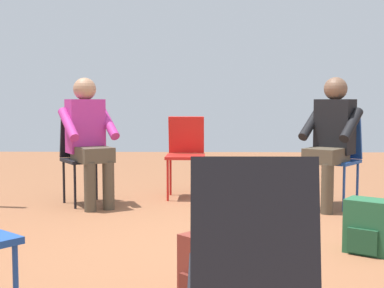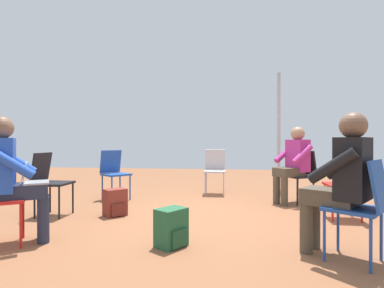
{
  "view_description": "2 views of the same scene",
  "coord_description": "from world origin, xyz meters",
  "px_view_note": "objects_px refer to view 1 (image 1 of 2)",
  "views": [
    {
      "loc": [
        0.01,
        -3.58,
        1.01
      ],
      "look_at": [
        -0.07,
        0.03,
        0.72
      ],
      "focal_mm": 50.0,
      "sensor_mm": 36.0,
      "label": 1
    },
    {
      "loc": [
        3.9,
        0.51,
        0.99
      ],
      "look_at": [
        -0.32,
        -0.03,
        0.96
      ],
      "focal_mm": 28.0,
      "sensor_mm": 36.0,
      "label": 2
    }
  ],
  "objects_px": {
    "person_in_black": "(331,135)",
    "person_in_magenta": "(89,134)",
    "chair_north": "(186,150)",
    "backpack_by_empty_chair": "(368,229)",
    "chair_northwest": "(83,153)",
    "chair_south": "(251,264)",
    "backpack_near_laptop_user": "(211,276)",
    "chair_northeast": "(337,155)"
  },
  "relations": [
    {
      "from": "chair_northeast",
      "to": "chair_south",
      "type": "height_order",
      "value": "same"
    },
    {
      "from": "chair_north",
      "to": "chair_northwest",
      "type": "xyz_separation_m",
      "value": [
        -1.0,
        -0.36,
        0.0
      ]
    },
    {
      "from": "chair_northwest",
      "to": "chair_northeast",
      "type": "bearing_deg",
      "value": 146.37
    },
    {
      "from": "chair_north",
      "to": "person_in_magenta",
      "type": "xyz_separation_m",
      "value": [
        -0.92,
        -0.51,
        0.2
      ]
    },
    {
      "from": "person_in_black",
      "to": "chair_north",
      "type": "bearing_deg",
      "value": 13.8
    },
    {
      "from": "chair_north",
      "to": "chair_northwest",
      "type": "distance_m",
      "value": 1.07
    },
    {
      "from": "backpack_near_laptop_user",
      "to": "backpack_by_empty_chair",
      "type": "relative_size",
      "value": 1.0
    },
    {
      "from": "backpack_by_empty_chair",
      "to": "person_in_magenta",
      "type": "bearing_deg",
      "value": 144.67
    },
    {
      "from": "backpack_near_laptop_user",
      "to": "chair_northeast",
      "type": "bearing_deg",
      "value": 64.35
    },
    {
      "from": "chair_north",
      "to": "person_in_black",
      "type": "relative_size",
      "value": 0.69
    },
    {
      "from": "person_in_magenta",
      "to": "person_in_black",
      "type": "bearing_deg",
      "value": 146.41
    },
    {
      "from": "chair_south",
      "to": "backpack_by_empty_chair",
      "type": "xyz_separation_m",
      "value": [
        0.95,
        1.86,
        -0.34
      ]
    },
    {
      "from": "chair_north",
      "to": "person_in_black",
      "type": "bearing_deg",
      "value": 158.84
    },
    {
      "from": "chair_northwest",
      "to": "chair_south",
      "type": "relative_size",
      "value": 1.0
    },
    {
      "from": "chair_north",
      "to": "chair_northeast",
      "type": "relative_size",
      "value": 1.0
    },
    {
      "from": "backpack_near_laptop_user",
      "to": "chair_south",
      "type": "bearing_deg",
      "value": -82.83
    },
    {
      "from": "person_in_black",
      "to": "backpack_near_laptop_user",
      "type": "xyz_separation_m",
      "value": [
        -1.16,
        -2.48,
        -0.54
      ]
    },
    {
      "from": "chair_northwest",
      "to": "person_in_magenta",
      "type": "bearing_deg",
      "value": 90.0
    },
    {
      "from": "chair_north",
      "to": "backpack_near_laptop_user",
      "type": "relative_size",
      "value": 2.36
    },
    {
      "from": "person_in_magenta",
      "to": "backpack_near_laptop_user",
      "type": "height_order",
      "value": "person_in_magenta"
    },
    {
      "from": "person_in_black",
      "to": "backpack_by_empty_chair",
      "type": "bearing_deg",
      "value": 122.6
    },
    {
      "from": "chair_south",
      "to": "backpack_near_laptop_user",
      "type": "xyz_separation_m",
      "value": [
        -0.11,
        0.88,
        -0.34
      ]
    },
    {
      "from": "chair_north",
      "to": "chair_northwest",
      "type": "height_order",
      "value": "same"
    },
    {
      "from": "chair_northeast",
      "to": "chair_northwest",
      "type": "bearing_deg",
      "value": 34.57
    },
    {
      "from": "chair_north",
      "to": "chair_northeast",
      "type": "xyz_separation_m",
      "value": [
        1.48,
        -0.44,
        0.0
      ]
    },
    {
      "from": "chair_north",
      "to": "backpack_near_laptop_user",
      "type": "bearing_deg",
      "value": 95.5
    },
    {
      "from": "person_in_black",
      "to": "person_in_magenta",
      "type": "xyz_separation_m",
      "value": [
        -2.3,
        0.07,
        0.0
      ]
    },
    {
      "from": "chair_north",
      "to": "backpack_by_empty_chair",
      "type": "distance_m",
      "value": 2.46
    },
    {
      "from": "chair_northeast",
      "to": "person_in_black",
      "type": "xyz_separation_m",
      "value": [
        -0.1,
        -0.13,
        0.2
      ]
    },
    {
      "from": "person_in_black",
      "to": "backpack_near_laptop_user",
      "type": "relative_size",
      "value": 3.44
    },
    {
      "from": "person_in_black",
      "to": "chair_northwest",
      "type": "bearing_deg",
      "value": 31.28
    },
    {
      "from": "backpack_near_laptop_user",
      "to": "backpack_by_empty_chair",
      "type": "height_order",
      "value": "same"
    },
    {
      "from": "chair_north",
      "to": "backpack_by_empty_chair",
      "type": "xyz_separation_m",
      "value": [
        1.29,
        -2.07,
        -0.34
      ]
    },
    {
      "from": "chair_northeast",
      "to": "backpack_near_laptop_user",
      "type": "relative_size",
      "value": 2.36
    },
    {
      "from": "chair_south",
      "to": "backpack_near_laptop_user",
      "type": "bearing_deg",
      "value": 96.74
    },
    {
      "from": "backpack_by_empty_chair",
      "to": "chair_northeast",
      "type": "bearing_deg",
      "value": 83.23
    },
    {
      "from": "chair_northeast",
      "to": "backpack_near_laptop_user",
      "type": "height_order",
      "value": "chair_northeast"
    },
    {
      "from": "chair_north",
      "to": "backpack_by_empty_chair",
      "type": "relative_size",
      "value": 2.36
    },
    {
      "from": "person_in_magenta",
      "to": "backpack_by_empty_chair",
      "type": "xyz_separation_m",
      "value": [
        2.2,
        -1.56,
        -0.54
      ]
    },
    {
      "from": "chair_northeast",
      "to": "person_in_magenta",
      "type": "xyz_separation_m",
      "value": [
        -2.4,
        -0.07,
        0.2
      ]
    },
    {
      "from": "chair_northwest",
      "to": "chair_northeast",
      "type": "relative_size",
      "value": 1.0
    },
    {
      "from": "chair_south",
      "to": "backpack_near_laptop_user",
      "type": "relative_size",
      "value": 2.36
    }
  ]
}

